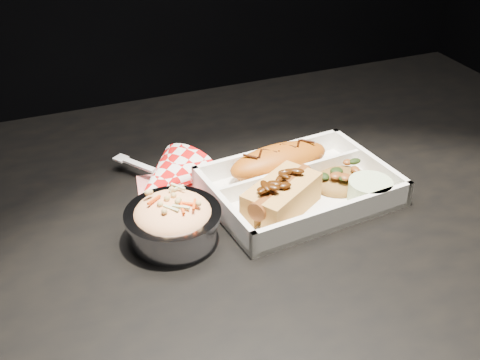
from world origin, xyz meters
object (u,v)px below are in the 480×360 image
at_px(dining_table, 266,251).
at_px(hotdog, 282,194).
at_px(napkin_fork, 168,178).
at_px(fried_pastry, 279,161).
at_px(foil_coleslaw_cup, 173,220).
at_px(food_tray, 299,190).

height_order(dining_table, hotdog, hotdog).
height_order(dining_table, napkin_fork, napkin_fork).
xyz_separation_m(fried_pastry, foil_coleslaw_cup, (-0.19, -0.08, 0.00)).
bearing_deg(dining_table, foil_coleslaw_cup, -166.36).
xyz_separation_m(food_tray, foil_coleslaw_cup, (-0.19, -0.03, 0.02)).
distance_m(dining_table, hotdog, 0.13).
distance_m(hotdog, foil_coleslaw_cup, 0.15).
distance_m(hotdog, napkin_fork, 0.17).
bearing_deg(napkin_fork, food_tray, 27.02).
bearing_deg(dining_table, napkin_fork, 144.52).
bearing_deg(fried_pastry, hotdog, -113.20).
relative_size(hotdog, napkin_fork, 0.79).
xyz_separation_m(dining_table, napkin_fork, (-0.12, 0.09, 0.11)).
bearing_deg(hotdog, dining_table, 62.69).
xyz_separation_m(dining_table, food_tray, (0.04, -0.01, 0.10)).
bearing_deg(hotdog, food_tray, 4.85).
xyz_separation_m(dining_table, fried_pastry, (0.04, 0.05, 0.12)).
relative_size(hotdog, foil_coleslaw_cup, 1.04).
bearing_deg(fried_pastry, dining_table, -128.90).
height_order(food_tray, foil_coleslaw_cup, foil_coleslaw_cup).
relative_size(dining_table, fried_pastry, 7.61).
relative_size(dining_table, napkin_fork, 7.53).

